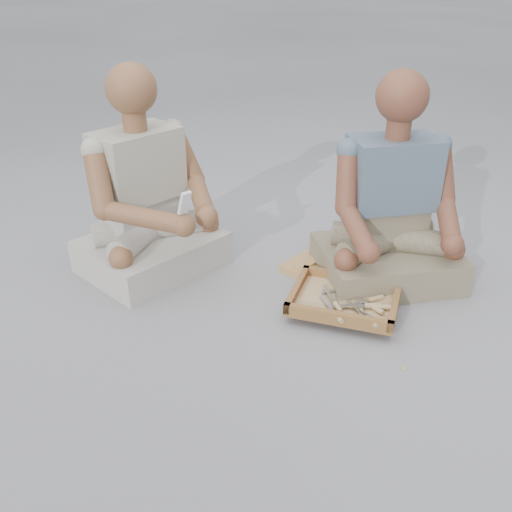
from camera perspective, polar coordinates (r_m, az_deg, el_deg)
The scene contains 26 objects.
ground at distance 2.41m, azimuth -0.06°, elevation -7.48°, with size 60.00×60.00×0.00m, color #939398.
carved_panel at distance 2.82m, azimuth 9.48°, elevation -1.74°, with size 0.59×0.39×0.04m, color #AA8442.
tool_tray at distance 2.53m, azimuth 8.85°, elevation -4.33°, with size 0.52×0.45×0.06m.
chisel_0 at distance 2.48m, azimuth 11.64°, elevation -5.01°, with size 0.21×0.10×0.02m.
chisel_1 at distance 2.40m, azimuth 12.04°, elevation -6.38°, with size 0.21×0.10×0.02m.
chisel_2 at distance 2.53m, azimuth 11.50°, elevation -4.29°, with size 0.15×0.19×0.02m.
chisel_3 at distance 2.45m, azimuth 8.28°, elevation -5.40°, with size 0.12×0.20×0.02m.
chisel_4 at distance 2.47m, azimuth 12.05°, elevation -4.99°, with size 0.20×0.11×0.02m.
chisel_5 at distance 2.39m, azimuth 11.21°, elevation -6.20°, with size 0.19×0.14×0.02m.
chisel_6 at distance 2.45m, azimuth 10.47°, elevation -5.53°, with size 0.10×0.21×0.02m.
chisel_7 at distance 2.46m, azimuth 8.03°, elevation -4.85°, with size 0.16×0.17×0.02m.
chisel_8 at distance 2.40m, azimuth 7.99°, elevation -5.78°, with size 0.17×0.16×0.02m.
chisel_9 at distance 2.61m, azimuth 9.83°, elevation -3.05°, with size 0.16×0.17×0.02m.
chisel_10 at distance 2.47m, azimuth 11.13°, elevation -4.87°, with size 0.20×0.13×0.02m.
wood_chip_0 at distance 2.81m, azimuth 18.19°, elevation -3.40°, with size 0.02×0.01×0.00m, color tan.
wood_chip_1 at distance 2.70m, azimuth 5.06°, elevation -3.36°, with size 0.02×0.01×0.00m, color tan.
wood_chip_2 at distance 2.62m, azimuth 7.70°, elevation -4.50°, with size 0.02×0.01×0.00m, color tan.
wood_chip_3 at distance 2.67m, azimuth 5.53°, elevation -3.69°, with size 0.02×0.01×0.00m, color tan.
wood_chip_4 at distance 2.84m, azimuth 6.30°, elevation -1.72°, with size 0.02×0.01×0.00m, color tan.
wood_chip_5 at distance 2.73m, azimuth 6.29°, elevation -3.06°, with size 0.02×0.01×0.00m, color tan.
wood_chip_6 at distance 2.28m, azimuth 14.52°, elevation -10.81°, with size 0.02×0.01×0.00m, color tan.
wood_chip_7 at distance 2.67m, azimuth 9.23°, elevation -3.95°, with size 0.02×0.01×0.00m, color tan.
wood_chip_8 at distance 2.59m, azimuth 12.02°, elevation -5.41°, with size 0.02×0.01×0.00m, color tan.
craftsman at distance 2.79m, azimuth -10.80°, elevation 5.10°, with size 0.73×0.74×0.99m.
companion at distance 2.72m, azimuth 13.34°, elevation 3.98°, with size 0.80×0.79×0.98m.
mobile_phone at distance 2.44m, azimuth -7.16°, elevation 5.30°, with size 0.06×0.06×0.11m.
Camera 1 is at (0.98, -1.71, 1.39)m, focal length 40.00 mm.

